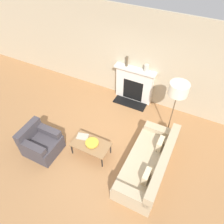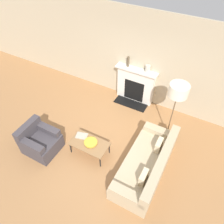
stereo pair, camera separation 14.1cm
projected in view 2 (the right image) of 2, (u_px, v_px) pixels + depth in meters
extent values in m
plane|color=#A87547|center=(100.00, 149.00, 5.87)|extent=(18.00, 18.00, 0.00)
cube|color=#BCAD8E|center=(141.00, 59.00, 6.38)|extent=(18.00, 0.06, 2.90)
cube|color=silver|center=(135.00, 85.00, 6.94)|extent=(1.19, 0.20, 1.13)
cube|color=black|center=(134.00, 91.00, 7.00)|extent=(0.65, 0.04, 0.73)
cube|color=black|center=(131.00, 103.00, 7.16)|extent=(1.07, 0.40, 0.02)
cube|color=silver|center=(136.00, 70.00, 6.50)|extent=(1.31, 0.28, 0.05)
cube|color=tan|center=(144.00, 166.00, 5.29)|extent=(0.91, 2.15, 0.41)
cube|color=tan|center=(161.00, 163.00, 4.89)|extent=(0.20, 2.15, 0.38)
cube|color=tan|center=(160.00, 131.00, 5.70)|extent=(0.84, 0.22, 0.15)
cube|color=tan|center=(128.00, 195.00, 4.50)|extent=(0.84, 0.22, 0.15)
cube|color=beige|center=(159.00, 145.00, 5.31)|extent=(0.12, 0.32, 0.28)
cube|color=beige|center=(143.00, 177.00, 4.70)|extent=(0.12, 0.32, 0.28)
cube|color=#423D42|center=(42.00, 144.00, 5.74)|extent=(0.85, 0.79, 0.43)
cube|color=#423D42|center=(28.00, 130.00, 5.58)|extent=(0.18, 0.79, 0.36)
cube|color=#423D42|center=(31.00, 145.00, 5.34)|extent=(0.77, 0.18, 0.18)
cube|color=#423D42|center=(47.00, 129.00, 5.72)|extent=(0.77, 0.18, 0.18)
cube|color=olive|center=(89.00, 144.00, 5.55)|extent=(0.98, 0.55, 0.03)
cylinder|color=black|center=(71.00, 148.00, 5.69)|extent=(0.03, 0.03, 0.36)
cylinder|color=black|center=(100.00, 162.00, 5.39)|extent=(0.03, 0.03, 0.36)
cylinder|color=black|center=(81.00, 136.00, 5.98)|extent=(0.03, 0.03, 0.36)
cylinder|color=black|center=(109.00, 148.00, 5.68)|extent=(0.03, 0.03, 0.36)
cylinder|color=gold|center=(91.00, 143.00, 5.53)|extent=(0.12, 0.12, 0.01)
cylinder|color=gold|center=(91.00, 142.00, 5.51)|extent=(0.34, 0.34, 0.04)
cube|color=#B2A893|center=(82.00, 136.00, 5.69)|extent=(0.34, 0.28, 0.02)
cylinder|color=brown|center=(167.00, 133.00, 6.25)|extent=(0.30, 0.30, 0.03)
cylinder|color=brown|center=(172.00, 115.00, 5.72)|extent=(0.03, 0.03, 1.46)
cylinder|color=silver|center=(179.00, 90.00, 5.13)|extent=(0.48, 0.48, 0.31)
cylinder|color=brown|center=(128.00, 62.00, 6.49)|extent=(0.07, 0.07, 0.32)
cylinder|color=beige|center=(148.00, 69.00, 6.32)|extent=(0.15, 0.15, 0.22)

